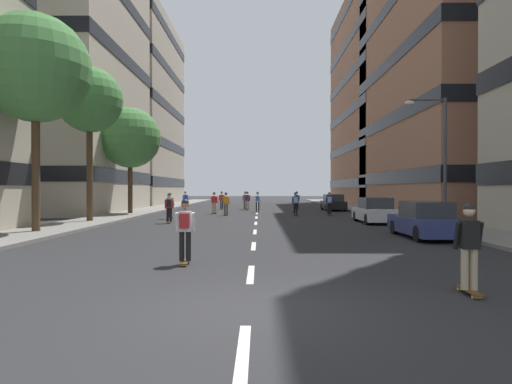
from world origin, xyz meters
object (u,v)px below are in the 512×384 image
Objects in this scene: parked_car_far at (333,203)px; skater_12 at (329,202)px; skater_9 at (170,204)px; skater_13 at (226,203)px; street_tree_mid at (89,101)px; skater_3 at (214,202)px; street_tree_near at (130,138)px; skater_10 at (469,244)px; street_tree_far at (35,69)px; skater_2 at (222,199)px; skater_7 at (169,206)px; skater_5 at (295,202)px; skater_8 at (297,200)px; skater_1 at (185,199)px; streetlamp_right at (438,147)px; skater_6 at (247,199)px; parked_car_near at (375,211)px; skater_4 at (258,201)px; skater_0 at (245,199)px; skater_11 at (185,227)px; parked_car_mid at (425,221)px.

skater_12 is at bearing -102.04° from parked_car_far.
skater_9 is 5.05m from skater_13.
street_tree_mid reaches higher than skater_3.
street_tree_near reaches higher than skater_10.
skater_9 is 22.96m from skater_10.
street_tree_far is 5.51× the size of skater_2.
skater_5 is at bearing 41.16° from skater_7.
skater_8 is 1.00× the size of skater_10.
skater_13 is (7.59, -0.92, -5.04)m from street_tree_near.
skater_8 is at bearing 60.19° from skater_7.
street_tree_near is 4.64× the size of skater_1.
streetlamp_right reaches higher than skater_6.
skater_5 is at bearing 93.21° from skater_10.
street_tree_near is 4.64× the size of skater_7.
parked_car_near is at bearing -77.64° from skater_8.
skater_4 reaches higher than parked_car_far.
skater_1 and skater_3 have the same top height.
skater_5 is 1.00× the size of skater_6.
street_tree_far is at bearing -110.52° from skater_0.
street_tree_near is at bearing -126.91° from skater_2.
parked_car_far is 10.80m from skater_2.
streetlamp_right is 3.65× the size of skater_5.
streetlamp_right is 3.65× the size of skater_1.
skater_3 is 9.62m from skater_8.
skater_1 is 31.22m from skater_11.
skater_8 reaches higher than parked_car_mid.
skater_1 is 1.00× the size of skater_5.
skater_13 is (-9.46, -7.52, 0.29)m from parked_car_far.
skater_3 is at bearing -64.65° from skater_1.
skater_1 is 1.00× the size of skater_10.
skater_8 and skater_10 have the same top height.
skater_12 is (6.81, -9.67, 0.00)m from skater_0.
skater_6 is at bearing 175.38° from parked_car_far.
skater_5 and skater_6 have the same top height.
skater_5 is 5.29m from skater_13.
parked_car_mid is 2.47× the size of skater_13.
parked_car_near is 13.16m from skater_4.
skater_8 is at bearing 98.26° from parked_car_mid.
parked_car_mid is 2.47× the size of skater_6.
street_tree_near is 9.15m from skater_13.
street_tree_near is (-17.05, -6.60, 5.32)m from parked_car_far.
street_tree_near reaches higher than parked_car_near.
street_tree_far is 5.51× the size of skater_9.
skater_8 is (13.72, 21.60, -6.49)m from street_tree_far.
skater_2 is 13.31m from skater_9.
skater_0 is 10.13m from skater_13.
skater_0 is 5.99m from skater_4.
skater_7 is (4.78, -0.15, -6.29)m from street_tree_mid.
street_tree_near is 4.64× the size of skater_6.
street_tree_mid is 7.90m from skater_7.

